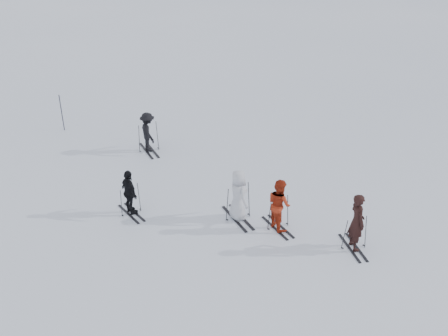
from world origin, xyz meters
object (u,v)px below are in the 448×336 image
skier_near_dark (357,223)px  skier_grey (238,196)px  skier_uphill_left (130,193)px  skier_red (279,205)px  skier_uphill_far (148,133)px  piste_marker (62,113)px

skier_near_dark → skier_grey: 3.97m
skier_grey → skier_uphill_left: skier_grey is taller
skier_grey → skier_uphill_left: size_ratio=1.10×
skier_red → skier_uphill_left: size_ratio=1.08×
skier_grey → skier_uphill_far: skier_grey is taller
skier_uphill_far → skier_red: bearing=-165.0°
skier_uphill_far → piste_marker: (-2.64, 4.23, 0.02)m
skier_near_dark → skier_grey: size_ratio=1.06×
skier_near_dark → skier_uphill_far: 10.24m
skier_red → skier_near_dark: bearing=-144.0°
skier_uphill_left → skier_uphill_far: skier_uphill_far is taller
skier_uphill_left → skier_uphill_far: size_ratio=0.95×
skier_near_dark → skier_uphill_far: skier_near_dark is taller
skier_near_dark → skier_uphill_left: (-5.31, 5.43, -0.13)m
skier_near_dark → skier_uphill_left: size_ratio=1.16×
skier_uphill_far → skier_grey: bearing=-170.6°
skier_near_dark → piste_marker: (-5.42, 14.09, -0.07)m
skier_grey → piste_marker: bearing=21.0°
skier_uphill_left → skier_uphill_far: (2.53, 4.43, 0.05)m
skier_uphill_far → piste_marker: piste_marker is taller
skier_red → piste_marker: (-4.04, 11.96, -0.00)m
skier_uphill_far → skier_uphill_left: bearing=155.0°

